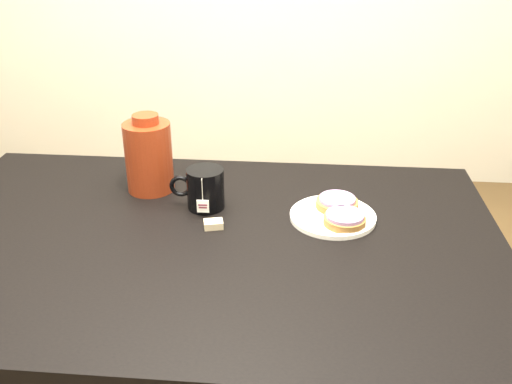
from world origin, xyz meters
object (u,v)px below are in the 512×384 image
(bagel_back, at_px, (337,203))
(teabag_pouch, at_px, (213,224))
(plate, at_px, (333,216))
(bagel_front, at_px, (345,219))
(mug, at_px, (205,188))
(table, at_px, (204,267))
(bagel_package, at_px, (149,156))

(bagel_back, height_order, teabag_pouch, bagel_back)
(plate, relative_size, bagel_front, 1.75)
(plate, relative_size, bagel_back, 1.59)
(bagel_back, distance_m, mug, 0.33)
(table, relative_size, teabag_pouch, 31.11)
(teabag_pouch, bearing_deg, mug, 109.98)
(bagel_back, xyz_separation_m, teabag_pouch, (-0.30, -0.11, -0.02))
(mug, bearing_deg, bagel_front, -13.87)
(bagel_package, bearing_deg, plate, -14.30)
(table, height_order, bagel_package, bagel_package)
(bagel_front, height_order, teabag_pouch, bagel_front)
(table, bearing_deg, plate, 20.76)
(bagel_back, relative_size, teabag_pouch, 2.95)
(table, xyz_separation_m, plate, (0.30, 0.12, 0.09))
(bagel_back, distance_m, teabag_pouch, 0.32)
(teabag_pouch, xyz_separation_m, bagel_package, (-0.20, 0.19, 0.09))
(bagel_package, bearing_deg, bagel_front, -18.18)
(bagel_front, distance_m, teabag_pouch, 0.31)
(bagel_front, bearing_deg, table, -167.83)
(table, xyz_separation_m, mug, (-0.02, 0.15, 0.14))
(teabag_pouch, height_order, bagel_package, bagel_package)
(mug, xyz_separation_m, teabag_pouch, (0.04, -0.10, -0.04))
(mug, bearing_deg, plate, -7.20)
(table, relative_size, bagel_package, 6.62)
(table, relative_size, plate, 6.64)
(plate, relative_size, teabag_pouch, 4.69)
(plate, distance_m, bagel_back, 0.04)
(table, xyz_separation_m, teabag_pouch, (0.02, 0.05, 0.09))
(plate, xyz_separation_m, mug, (-0.32, 0.03, 0.05))
(plate, distance_m, bagel_package, 0.51)
(teabag_pouch, bearing_deg, bagel_back, 20.28)
(bagel_front, bearing_deg, teabag_pouch, -175.31)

